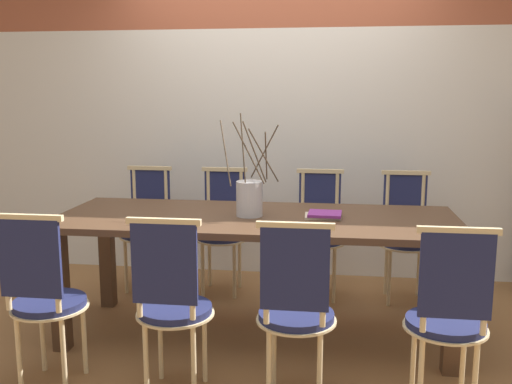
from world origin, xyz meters
TOP-DOWN VIEW (x-y plane):
  - ground_plane at (0.00, 0.00)m, footprint 16.00×16.00m
  - wall_rear at (0.00, 1.31)m, footprint 12.00×0.06m
  - dining_table at (0.00, 0.00)m, footprint 2.45×0.93m
  - chair_near_leftend at (-0.98, -0.79)m, footprint 0.39×0.39m
  - chair_near_left at (-0.31, -0.79)m, footprint 0.39×0.39m
  - chair_near_center at (0.30, -0.79)m, footprint 0.39×0.39m
  - chair_near_right at (1.01, -0.79)m, footprint 0.39×0.39m
  - chair_far_leftend at (-0.97, 0.79)m, footprint 0.39×0.39m
  - chair_far_left at (-0.37, 0.79)m, footprint 0.39×0.39m
  - chair_far_center at (0.37, 0.79)m, footprint 0.39×0.39m
  - chair_far_right at (1.00, 0.79)m, footprint 0.39×0.39m
  - vase_centerpiece at (-0.04, -0.00)m, footprint 0.38×0.37m
  - book_stack at (0.41, 0.01)m, footprint 0.23×0.19m

SIDE VIEW (x-z plane):
  - ground_plane at x=0.00m, z-range 0.00..0.00m
  - chair_near_leftend at x=-0.98m, z-range 0.04..0.99m
  - chair_near_left at x=-0.31m, z-range 0.04..0.99m
  - chair_near_center at x=0.30m, z-range 0.04..0.99m
  - chair_near_right at x=1.01m, z-range 0.04..0.99m
  - chair_far_leftend at x=-0.97m, z-range 0.04..0.99m
  - chair_far_left at x=-0.37m, z-range 0.04..0.99m
  - chair_far_center at x=0.37m, z-range 0.04..0.99m
  - chair_far_right at x=1.00m, z-range 0.04..0.99m
  - dining_table at x=0.00m, z-range 0.29..1.06m
  - book_stack at x=0.41m, z-range 0.77..0.80m
  - vase_centerpiece at x=-0.04m, z-range 0.58..1.20m
  - wall_rear at x=0.00m, z-range 0.00..3.20m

